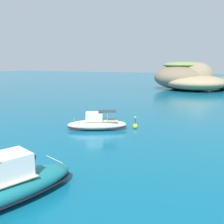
{
  "coord_description": "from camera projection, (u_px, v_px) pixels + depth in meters",
  "views": [
    {
      "loc": [
        16.2,
        -11.57,
        7.4
      ],
      "look_at": [
        2.0,
        17.08,
        1.29
      ],
      "focal_mm": 40.38,
      "sensor_mm": 36.0,
      "label": 1
    }
  ],
  "objects": [
    {
      "name": "islet_large",
      "position": [
        188.0,
        78.0,
        74.51
      ],
      "size": [
        24.27,
        24.14,
        8.09
      ],
      "color": "#9E8966",
      "rests_on": "ground"
    },
    {
      "name": "motorboat_white",
      "position": [
        97.0,
        124.0,
        28.74
      ],
      "size": [
        6.98,
        5.16,
        2.15
      ],
      "color": "white",
      "rests_on": "ground"
    },
    {
      "name": "channel_buoy",
      "position": [
        135.0,
        126.0,
        29.3
      ],
      "size": [
        0.56,
        0.56,
        1.48
      ],
      "color": "yellow",
      "rests_on": "ground"
    }
  ]
}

